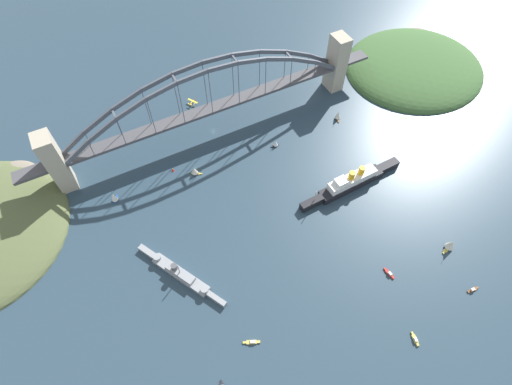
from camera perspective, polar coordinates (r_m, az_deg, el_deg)
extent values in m
plane|color=#283D4C|center=(344.87, -6.16, 8.80)|extent=(1400.00, 1400.00, 0.00)
cube|color=#ADA38E|center=(374.27, 11.41, 17.68)|extent=(12.34, 16.54, 51.89)
cube|color=#ADA38E|center=(320.35, -26.71, 3.82)|extent=(12.34, 16.54, 51.89)
cube|color=#47474C|center=(327.50, -6.55, 11.77)|extent=(229.56, 11.44, 2.40)
cube|color=#47474C|center=(384.91, 13.71, 18.15)|extent=(24.00, 11.44, 2.40)
cube|color=#47474C|center=(324.15, -29.56, 2.43)|extent=(24.00, 11.44, 2.40)
cube|color=#4C515B|center=(366.14, 9.11, 18.34)|extent=(25.27, 1.80, 17.40)
cube|color=#4C515B|center=(347.11, 5.97, 19.12)|extent=(24.97, 1.80, 14.30)
cube|color=#4C515B|center=(331.09, 2.43, 19.45)|extent=(24.62, 1.80, 11.18)
cube|color=#4C515B|center=(318.22, -1.46, 19.27)|extent=(24.22, 1.80, 8.03)
cube|color=#4C515B|center=(308.70, -5.59, 18.48)|extent=(23.79, 1.80, 4.82)
cube|color=#4C515B|center=(302.73, -9.83, 17.07)|extent=(23.79, 1.80, 4.82)
cube|color=#4C515B|center=(300.52, -14.01, 15.05)|extent=(24.22, 1.80, 8.03)
cube|color=#4C515B|center=(302.28, -17.99, 12.48)|extent=(24.62, 1.80, 11.18)
cube|color=#4C515B|center=(308.12, -21.63, 9.48)|extent=(24.97, 1.80, 14.30)
cube|color=#4C515B|center=(318.14, -24.85, 6.19)|extent=(25.27, 1.80, 17.40)
cube|color=#4C515B|center=(359.72, 10.03, 17.43)|extent=(25.27, 1.80, 17.40)
cube|color=#4C515B|center=(340.33, 6.91, 18.18)|extent=(24.97, 1.80, 14.30)
cube|color=#4C515B|center=(323.97, 3.36, 18.50)|extent=(24.62, 1.80, 11.18)
cube|color=#4C515B|center=(310.81, -0.55, 18.28)|extent=(24.22, 1.80, 8.03)
cube|color=#4C515B|center=(301.05, -4.74, 17.47)|extent=(23.79, 1.80, 4.82)
cube|color=#4C515B|center=(294.92, -9.05, 16.02)|extent=(23.79, 1.80, 4.82)
cube|color=#4C515B|center=(292.66, -13.33, 13.94)|extent=(24.22, 1.80, 8.03)
cube|color=#4C515B|center=(294.46, -17.40, 11.32)|extent=(24.62, 1.80, 11.18)
cube|color=#4C515B|center=(300.46, -21.14, 8.27)|extent=(24.97, 1.80, 14.30)
cube|color=#4C515B|center=(310.72, -24.45, 4.95)|extent=(25.27, 1.80, 17.40)
cube|color=#4C515B|center=(373.36, 10.98, 17.42)|extent=(1.40, 10.30, 1.40)
cube|color=#4C515B|center=(334.98, 4.72, 18.93)|extent=(1.40, 10.30, 1.40)
cube|color=#4C515B|center=(308.99, -3.07, 18.52)|extent=(1.40, 10.30, 1.40)
cube|color=#4C515B|center=(296.95, -11.59, 15.66)|extent=(1.40, 10.30, 1.40)
cube|color=#4C515B|center=(300.52, -19.61, 10.49)|extent=(1.40, 10.30, 1.40)
cube|color=#4C515B|center=(320.78, -26.13, 3.91)|extent=(1.40, 10.30, 1.40)
cylinder|color=#4C515B|center=(360.02, 7.48, 17.97)|extent=(0.56, 0.56, 13.49)
cylinder|color=#4C515B|center=(353.49, 8.40, 17.04)|extent=(0.56, 0.56, 13.49)
cylinder|color=#4C515B|center=(345.90, 4.12, 17.73)|extent=(0.56, 0.56, 24.91)
cylinder|color=#4C515B|center=(339.09, 5.03, 16.77)|extent=(0.56, 0.56, 24.91)
cylinder|color=#4C515B|center=(333.94, 0.50, 17.19)|extent=(0.56, 0.56, 33.07)
cylinder|color=#4C515B|center=(326.89, 1.39, 16.20)|extent=(0.56, 0.56, 33.07)
cylinder|color=#4C515B|center=(324.35, -3.33, 16.31)|extent=(0.56, 0.56, 37.96)
cylinder|color=#4C515B|center=(317.07, -2.49, 15.28)|extent=(0.56, 0.56, 37.96)
cylinder|color=#4C515B|center=(317.27, -7.30, 15.08)|extent=(0.56, 0.56, 39.60)
cylinder|color=#4C515B|center=(309.84, -6.53, 14.02)|extent=(0.56, 0.56, 39.60)
cylinder|color=#4C515B|center=(312.89, -11.34, 13.51)|extent=(0.56, 0.56, 37.96)
cylinder|color=#4C515B|center=(305.35, -10.64, 12.40)|extent=(0.56, 0.56, 37.96)
cylinder|color=#4C515B|center=(311.32, -15.35, 11.62)|extent=(0.56, 0.56, 33.07)
cylinder|color=#4C515B|center=(303.74, -14.73, 10.47)|extent=(0.56, 0.56, 33.07)
cylinder|color=#4C515B|center=(312.64, -19.23, 9.46)|extent=(0.56, 0.56, 24.91)
cylinder|color=#4C515B|center=(305.09, -18.70, 8.27)|extent=(0.56, 0.56, 24.91)
cylinder|color=#4C515B|center=(316.88, -22.92, 7.09)|extent=(0.56, 0.56, 13.49)
cylinder|color=#4C515B|center=(309.44, -22.48, 5.87)|extent=(0.56, 0.56, 13.49)
ellipsoid|color=#3D6033|center=(431.44, 21.57, 16.13)|extent=(134.38, 124.24, 28.69)
ellipsoid|color=#756B5B|center=(468.76, 21.68, 19.47)|extent=(47.03, 37.27, 15.78)
ellipsoid|color=#756B5B|center=(362.49, -31.81, 1.30)|extent=(46.91, 40.30, 11.93)
cube|color=black|center=(311.58, 13.37, 1.18)|extent=(53.90, 11.49, 6.05)
cube|color=black|center=(296.07, 7.92, -1.52)|extent=(18.02, 6.02, 6.05)
cube|color=black|center=(330.25, 18.27, 3.60)|extent=(18.05, 7.13, 6.05)
cube|color=white|center=(306.89, 13.59, 1.84)|extent=(40.45, 9.63, 5.92)
cube|color=white|center=(298.04, 12.09, 1.54)|extent=(9.05, 7.82, 3.20)
cylinder|color=gold|center=(301.07, 13.51, 2.40)|extent=(4.56, 4.56, 6.51)
cylinder|color=gold|center=(305.61, 14.85, 3.04)|extent=(4.56, 4.56, 6.51)
cylinder|color=tan|center=(290.34, 8.47, -0.47)|extent=(0.50, 0.50, 10.00)
cube|color=gray|center=(272.52, -10.67, -11.47)|extent=(27.29, 42.07, 3.67)
cube|color=gray|center=(263.23, -5.69, -14.88)|extent=(9.85, 14.43, 3.67)
cube|color=gray|center=(284.53, -15.17, -8.24)|extent=(10.43, 14.74, 3.67)
cube|color=gray|center=(269.64, -10.78, -11.20)|extent=(15.58, 22.08, 2.71)
cylinder|color=gray|center=(263.11, -7.37, -13.57)|extent=(5.13, 5.13, 2.20)
cylinder|color=gray|center=(277.93, -13.94, -8.96)|extent=(5.13, 5.13, 2.20)
cylinder|color=gray|center=(263.92, -10.99, -10.64)|extent=(0.60, 0.60, 10.00)
cylinder|color=#4C4C51|center=(268.11, -11.62, -10.38)|extent=(4.03, 4.03, 4.40)
cylinder|color=#B7B7B2|center=(370.60, -9.24, 12.46)|extent=(5.87, 3.92, 0.90)
cylinder|color=#B7B7B2|center=(369.06, -8.86, 12.30)|extent=(5.87, 3.92, 0.90)
cylinder|color=maroon|center=(369.85, -9.26, 12.59)|extent=(0.14, 0.14, 1.34)
cylinder|color=maroon|center=(368.31, -8.89, 12.43)|extent=(0.14, 0.14, 1.34)
ellipsoid|color=gold|center=(368.24, -9.10, 12.65)|extent=(6.91, 4.68, 1.17)
cylinder|color=maroon|center=(370.01, -8.78, 12.95)|extent=(1.25, 1.37, 1.12)
cube|color=gold|center=(368.39, -9.02, 12.79)|extent=(6.69, 9.85, 0.20)
cube|color=gold|center=(366.45, -9.41, 12.37)|extent=(2.94, 3.97, 0.12)
cube|color=maroon|center=(365.63, -9.44, 12.51)|extent=(1.01, 0.66, 1.50)
cube|color=#234C8C|center=(316.46, -19.39, -0.88)|extent=(4.39, 5.34, 0.74)
cube|color=#234C8C|center=(318.14, -19.23, -0.38)|extent=(1.66, 1.90, 0.74)
cube|color=#234C8C|center=(314.80, -19.55, -1.38)|extent=(1.82, 2.00, 0.74)
cylinder|color=tan|center=(313.07, -19.60, -0.34)|extent=(0.16, 0.16, 8.48)
cone|color=white|center=(312.66, -19.65, -0.61)|extent=(6.37, 6.37, 6.79)
cube|color=black|center=(252.06, -4.99, -25.30)|extent=(1.41, 1.81, 0.88)
cube|color=black|center=(331.14, 2.67, 6.68)|extent=(4.23, 2.31, 0.73)
cube|color=black|center=(330.31, 2.24, 6.54)|extent=(1.43, 1.01, 0.73)
cube|color=black|center=(332.00, 3.10, 6.82)|extent=(1.44, 1.19, 0.73)
cylinder|color=tan|center=(328.68, 2.64, 7.02)|extent=(0.16, 0.16, 5.58)
cone|color=white|center=(329.26, 2.83, 7.05)|extent=(4.00, 4.00, 4.46)
cube|color=gold|center=(273.34, 21.74, -18.85)|extent=(3.34, 5.53, 1.22)
cube|color=gold|center=(273.85, 21.41, -18.21)|extent=(1.57, 1.96, 1.22)
cube|color=gold|center=(272.86, 22.07, -19.50)|extent=(1.81, 2.01, 1.22)
cube|color=beige|center=(272.28, 21.87, -18.91)|extent=(2.31, 2.92, 0.92)
cube|color=gold|center=(255.68, -0.65, -20.60)|extent=(6.69, 4.75, 0.93)
cube|color=gold|center=(255.71, -1.66, -20.64)|extent=(2.44, 2.04, 0.93)
cube|color=gold|center=(255.72, 0.35, -20.55)|extent=(2.55, 2.27, 0.93)
cube|color=beige|center=(254.77, -0.46, -20.54)|extent=(3.64, 3.00, 0.95)
cube|color=gold|center=(316.03, -8.50, 2.71)|extent=(5.64, 4.62, 0.72)
cube|color=gold|center=(315.32, -7.86, 2.67)|extent=(2.01, 1.73, 0.72)
cube|color=gold|center=(316.77, -9.14, 2.75)|extent=(2.10, 1.89, 0.72)
cylinder|color=tan|center=(312.77, -8.51, 3.16)|extent=(0.16, 0.16, 7.38)
cone|color=silver|center=(313.38, -8.78, 3.13)|extent=(6.87, 6.87, 5.90)
cube|color=brown|center=(300.50, 28.57, -12.10)|extent=(5.20, 2.55, 0.88)
cube|color=brown|center=(302.37, 29.03, -11.82)|extent=(1.77, 1.31, 0.88)
cube|color=brown|center=(298.65, 28.11, -12.39)|extent=(1.79, 1.54, 0.88)
cube|color=beige|center=(299.22, 28.57, -12.07)|extent=(2.65, 1.91, 1.36)
cube|color=brown|center=(358.88, 11.57, 10.23)|extent=(3.63, 5.48, 0.77)
cube|color=brown|center=(356.60, 11.70, 9.84)|extent=(1.42, 1.91, 0.77)
cube|color=brown|center=(361.17, 11.44, 10.61)|extent=(1.58, 1.97, 0.77)
cylinder|color=tan|center=(355.46, 11.71, 10.70)|extent=(0.16, 0.16, 8.33)
cone|color=silver|center=(356.76, 11.64, 10.82)|extent=(6.08, 6.08, 6.67)
cube|color=gold|center=(307.29, 25.66, -7.24)|extent=(7.01, 4.45, 1.03)
cube|color=gold|center=(304.74, 25.26, -7.77)|extent=(2.43, 1.79, 1.03)
cube|color=gold|center=(309.87, 26.04, -6.72)|extent=(2.50, 2.03, 1.03)
cylinder|color=tan|center=(302.56, 25.98, -6.82)|extent=(0.16, 0.16, 9.93)
cone|color=silver|center=(304.10, 26.11, -6.63)|extent=(7.40, 7.40, 7.95)
cube|color=#B2231E|center=(283.85, 18.45, -10.89)|extent=(2.79, 5.68, 1.10)
cube|color=#B2231E|center=(284.37, 17.94, -10.36)|extent=(1.40, 1.95, 1.10)
cube|color=#B2231E|center=(283.37, 18.96, -11.42)|extent=(1.64, 1.97, 1.10)
cube|color=beige|center=(282.76, 18.61, -10.90)|extent=(2.05, 2.92, 1.19)
cone|color=red|center=(320.57, -11.80, 3.19)|extent=(2.20, 2.20, 2.20)
sphere|color=#F2E566|center=(319.49, -11.84, 3.34)|extent=(0.50, 0.50, 0.50)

